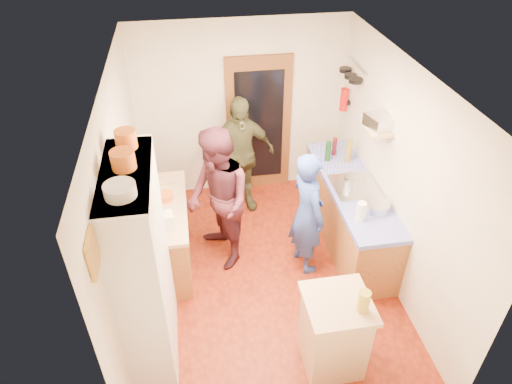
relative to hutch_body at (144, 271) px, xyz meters
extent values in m
cube|color=maroon|center=(1.30, 0.80, -1.11)|extent=(3.00, 4.00, 0.02)
cube|color=silver|center=(1.30, 0.80, 1.51)|extent=(3.00, 4.00, 0.02)
cube|color=beige|center=(1.30, 2.81, 0.20)|extent=(3.00, 0.02, 2.60)
cube|color=beige|center=(1.30, -1.21, 0.20)|extent=(3.00, 0.02, 2.60)
cube|color=beige|center=(-0.21, 0.80, 0.20)|extent=(0.02, 4.00, 2.60)
cube|color=beige|center=(2.81, 0.80, 0.20)|extent=(0.02, 4.00, 2.60)
cube|color=brown|center=(1.55, 2.77, -0.05)|extent=(0.95, 0.06, 2.10)
cube|color=black|center=(1.55, 2.74, -0.05)|extent=(0.70, 0.02, 1.70)
cube|color=silver|center=(0.00, 0.00, 0.00)|extent=(0.40, 1.20, 2.20)
cube|color=silver|center=(0.00, 0.00, 1.08)|extent=(0.40, 1.14, 0.04)
cylinder|color=white|center=(0.00, -0.32, 1.15)|extent=(0.24, 0.24, 0.10)
cylinder|color=orange|center=(0.00, 0.06, 1.18)|extent=(0.19, 0.19, 0.15)
cylinder|color=orange|center=(0.00, 0.39, 1.18)|extent=(0.18, 0.18, 0.16)
cube|color=#9C6138|center=(0.10, 1.25, -0.68)|extent=(0.60, 1.40, 0.85)
cube|color=tan|center=(0.10, 1.25, -0.23)|extent=(0.64, 1.44, 0.05)
cube|color=white|center=(0.15, 0.83, -0.11)|extent=(0.27, 0.21, 0.19)
cylinder|color=white|center=(0.05, 1.04, -0.12)|extent=(0.17, 0.17, 0.17)
cylinder|color=orange|center=(0.18, 1.37, -0.16)|extent=(0.20, 0.20, 0.08)
cube|color=tan|center=(0.12, 1.77, -0.19)|extent=(0.33, 0.26, 0.02)
cube|color=#9C6138|center=(2.50, 1.30, -0.68)|extent=(0.60, 2.20, 0.84)
cube|color=#060EB6|center=(2.50, 1.30, -0.23)|extent=(0.62, 2.22, 0.06)
cube|color=silver|center=(2.50, 1.22, -0.18)|extent=(0.55, 0.58, 0.04)
cylinder|color=silver|center=(2.45, 1.25, -0.10)|extent=(0.20, 0.20, 0.13)
cylinder|color=#143F14|center=(2.35, 1.91, -0.06)|extent=(0.08, 0.08, 0.29)
cylinder|color=#591419|center=(2.48, 2.05, -0.07)|extent=(0.07, 0.07, 0.26)
cylinder|color=olive|center=(2.61, 1.84, -0.03)|extent=(0.09, 0.09, 0.33)
cylinder|color=white|center=(2.35, 0.62, -0.08)|extent=(0.12, 0.12, 0.23)
cylinder|color=silver|center=(2.60, 0.76, -0.14)|extent=(0.34, 0.34, 0.11)
cube|color=tan|center=(1.74, -0.49, -0.67)|extent=(0.55, 0.55, 0.86)
cube|color=tan|center=(1.74, -0.49, -0.22)|extent=(0.63, 0.63, 0.05)
cube|color=white|center=(1.69, -0.45, -0.21)|extent=(0.35, 0.28, 0.02)
cylinder|color=#AD9E2D|center=(1.93, -0.61, -0.08)|extent=(0.11, 0.11, 0.22)
cylinder|color=silver|center=(2.76, 2.33, 0.95)|extent=(0.02, 0.65, 0.02)
cylinder|color=black|center=(2.70, 2.15, 0.82)|extent=(0.18, 0.18, 0.05)
cylinder|color=black|center=(2.70, 2.35, 0.80)|extent=(0.16, 0.16, 0.05)
cylinder|color=black|center=(2.70, 2.55, 0.81)|extent=(0.17, 0.17, 0.05)
cube|color=tan|center=(2.67, 1.25, 0.60)|extent=(0.26, 0.42, 0.03)
cube|color=silver|center=(2.67, 1.25, 0.69)|extent=(0.28, 0.34, 0.15)
cube|color=black|center=(2.77, 2.50, 0.35)|extent=(0.06, 0.10, 0.04)
cylinder|color=red|center=(2.71, 2.50, 0.40)|extent=(0.11, 0.11, 0.32)
cube|color=gold|center=(-0.18, -0.75, 0.95)|extent=(0.03, 0.25, 0.30)
imported|color=#2D459E|center=(1.86, 0.92, -0.29)|extent=(0.53, 0.67, 1.63)
imported|color=#431B25|center=(0.82, 1.27, -0.18)|extent=(0.93, 1.06, 1.84)
imported|color=#3D3D24|center=(1.20, 2.26, -0.23)|extent=(1.08, 0.60, 1.75)
camera|label=1|loc=(0.54, -3.14, 3.08)|focal=32.00mm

